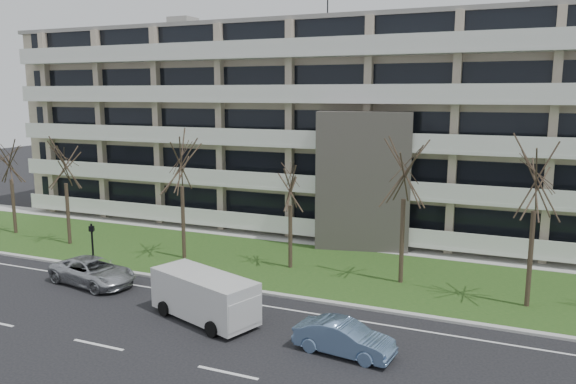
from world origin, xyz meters
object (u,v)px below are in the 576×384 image
at_px(white_van, 205,293).
at_px(silver_pickup, 93,272).
at_px(pedestrian_signal, 92,241).
at_px(blue_sedan, 344,338).

bearing_deg(white_van, silver_pickup, -173.04).
relative_size(white_van, pedestrian_signal, 2.03).
relative_size(blue_sedan, pedestrian_signal, 1.41).
bearing_deg(blue_sedan, silver_pickup, 86.73).
xyz_separation_m(blue_sedan, white_van, (-6.79, 0.82, 0.60)).
distance_m(silver_pickup, blue_sedan, 15.09).
bearing_deg(blue_sedan, pedestrian_signal, 82.01).
bearing_deg(white_van, pedestrian_signal, 179.56).
xyz_separation_m(silver_pickup, pedestrian_signal, (-1.45, 1.67, 1.10)).
xyz_separation_m(blue_sedan, pedestrian_signal, (-16.31, 4.31, 1.15)).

